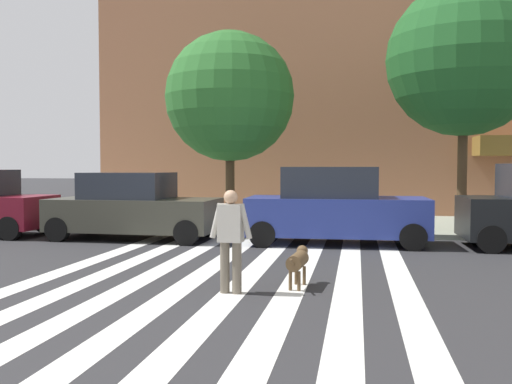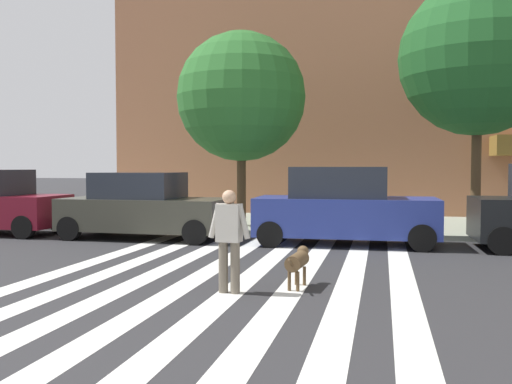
# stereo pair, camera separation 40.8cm
# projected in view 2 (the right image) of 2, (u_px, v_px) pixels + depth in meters

# --- Properties ---
(ground_plane) EXTENTS (160.00, 160.00, 0.00)m
(ground_plane) POSITION_uv_depth(u_px,v_px,m) (142.00, 290.00, 9.03)
(ground_plane) COLOR #2B2B2D
(sidewalk_far) EXTENTS (80.00, 6.00, 0.15)m
(sidewalk_far) POSITION_uv_depth(u_px,v_px,m) (268.00, 223.00, 19.06)
(sidewalk_far) COLOR #979F8E
(sidewalk_far) RESTS_ON ground_plane
(crosswalk_stripes) EXTENTS (6.75, 14.01, 0.01)m
(crosswalk_stripes) POSITION_uv_depth(u_px,v_px,m) (202.00, 293.00, 8.80)
(crosswalk_stripes) COLOR silver
(crosswalk_stripes) RESTS_ON ground_plane
(parked_car_behind_first) EXTENTS (4.61, 2.11, 1.85)m
(parked_car_behind_first) POSITION_uv_depth(u_px,v_px,m) (144.00, 207.00, 15.44)
(parked_car_behind_first) COLOR #3B3B31
(parked_car_behind_first) RESTS_ON ground_plane
(parked_car_third_in_line) EXTENTS (4.64, 2.11, 2.00)m
(parked_car_third_in_line) POSITION_uv_depth(u_px,v_px,m) (344.00, 208.00, 14.20)
(parked_car_third_in_line) COLOR navy
(parked_car_third_in_line) RESTS_ON ground_plane
(street_tree_nearest) EXTENTS (4.05, 4.05, 6.07)m
(street_tree_nearest) POSITION_uv_depth(u_px,v_px,m) (241.00, 97.00, 17.32)
(street_tree_nearest) COLOR #4C3823
(street_tree_nearest) RESTS_ON sidewalk_far
(street_tree_middle) EXTENTS (4.47, 4.47, 7.22)m
(street_tree_middle) POSITION_uv_depth(u_px,v_px,m) (478.00, 58.00, 15.81)
(street_tree_middle) COLOR #4C3823
(street_tree_middle) RESTS_ON sidewalk_far
(pedestrian_dog_walker) EXTENTS (0.71, 0.27, 1.64)m
(pedestrian_dog_walker) POSITION_uv_depth(u_px,v_px,m) (229.00, 235.00, 8.74)
(pedestrian_dog_walker) COLOR #6B6051
(pedestrian_dog_walker) RESTS_ON ground_plane
(dog_on_leash) EXTENTS (0.32, 1.08, 0.65)m
(dog_on_leash) POSITION_uv_depth(u_px,v_px,m) (298.00, 261.00, 9.17)
(dog_on_leash) COLOR brown
(dog_on_leash) RESTS_ON ground_plane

